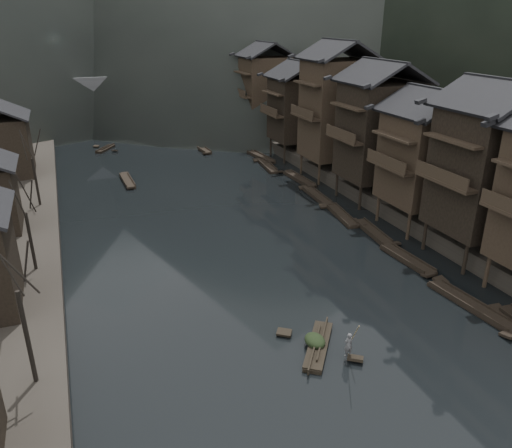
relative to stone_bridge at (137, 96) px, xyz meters
name	(u,v)px	position (x,y,z in m)	size (l,w,h in m)	color
water	(324,339)	(0.00, -72.00, -5.11)	(300.00, 300.00, 0.00)	black
right_bank	(401,140)	(35.00, -32.00, -4.21)	(40.00, 200.00, 1.80)	#2D2823
stilt_houses	(385,119)	(17.28, -52.06, 3.86)	(9.00, 67.60, 16.42)	black
bare_trees	(15,229)	(-17.00, -62.72, 1.30)	(3.86, 41.40, 7.71)	black
moored_sampans	(343,213)	(11.90, -54.08, -4.91)	(3.30, 53.68, 0.47)	black
midriver_boats	(136,151)	(-3.79, -21.00, -4.91)	(15.95, 38.25, 0.45)	black
stone_bridge	(137,96)	(0.00, 0.00, 0.00)	(40.00, 6.00, 9.00)	#4C4C4F
hero_sampan	(318,345)	(-0.76, -72.69, -4.91)	(3.92, 4.88, 0.44)	black
cargo_heap	(315,336)	(-0.90, -72.50, -4.31)	(1.18, 1.55, 0.71)	black
boatman	(349,341)	(0.36, -74.21, -3.89)	(0.57, 0.37, 1.56)	#5B5B5E
bamboo_pole	(355,305)	(0.56, -74.21, -1.47)	(0.06, 0.06, 3.87)	#8C7A51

